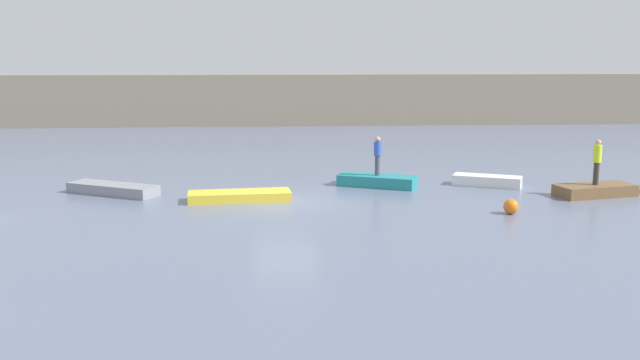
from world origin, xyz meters
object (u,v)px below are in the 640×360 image
at_px(person_blue_shirt, 378,154).
at_px(mooring_buoy, 511,206).
at_px(rowboat_teal, 377,181).
at_px(rowboat_white, 487,181).
at_px(rowboat_yellow, 240,196).
at_px(rowboat_brown, 595,190).
at_px(person_hiviz_shirt, 597,160).
at_px(rowboat_grey, 113,189).

distance_m(person_blue_shirt, mooring_buoy, 6.92).
height_order(rowboat_teal, person_blue_shirt, person_blue_shirt).
bearing_deg(person_blue_shirt, mooring_buoy, -54.25).
bearing_deg(rowboat_white, rowboat_yellow, -142.69).
xyz_separation_m(rowboat_white, rowboat_brown, (3.67, -2.40, 0.00)).
relative_size(rowboat_yellow, person_hiviz_shirt, 2.17).
bearing_deg(mooring_buoy, person_hiviz_shirt, 33.48).
bearing_deg(rowboat_grey, mooring_buoy, 10.74).
bearing_deg(rowboat_white, rowboat_brown, -8.70).
bearing_deg(rowboat_white, person_hiviz_shirt, -8.70).
bearing_deg(rowboat_teal, person_hiviz_shirt, 6.87).
relative_size(rowboat_teal, mooring_buoy, 6.15).
xyz_separation_m(rowboat_teal, mooring_buoy, (3.99, -5.54, 0.03)).
xyz_separation_m(rowboat_white, person_hiviz_shirt, (3.67, -2.40, 1.24)).
relative_size(rowboat_grey, person_hiviz_shirt, 2.13).
bearing_deg(person_hiviz_shirt, mooring_buoy, -146.52).
xyz_separation_m(rowboat_teal, person_hiviz_shirt, (8.41, -2.61, 1.23)).
bearing_deg(person_hiviz_shirt, rowboat_teal, 162.75).
height_order(rowboat_white, person_blue_shirt, person_blue_shirt).
xyz_separation_m(person_blue_shirt, person_hiviz_shirt, (8.41, -2.61, 0.06)).
bearing_deg(rowboat_teal, rowboat_white, 21.60).
height_order(rowboat_brown, person_blue_shirt, person_blue_shirt).
xyz_separation_m(rowboat_grey, rowboat_teal, (10.94, 0.99, 0.03)).
relative_size(rowboat_teal, person_blue_shirt, 1.98).
height_order(rowboat_teal, person_hiviz_shirt, person_hiviz_shirt).
relative_size(rowboat_grey, person_blue_shirt, 2.32).
xyz_separation_m(person_hiviz_shirt, mooring_buoy, (-4.42, -2.92, -1.20)).
height_order(rowboat_yellow, mooring_buoy, mooring_buoy).
relative_size(rowboat_brown, person_hiviz_shirt, 1.75).
bearing_deg(mooring_buoy, rowboat_white, 81.99).
distance_m(rowboat_yellow, mooring_buoy, 10.18).
bearing_deg(rowboat_yellow, mooring_buoy, -22.09).
bearing_deg(mooring_buoy, rowboat_brown, 33.48).
distance_m(rowboat_teal, person_blue_shirt, 1.16).
relative_size(rowboat_white, mooring_buoy, 5.31).
height_order(rowboat_yellow, rowboat_teal, rowboat_teal).
relative_size(rowboat_yellow, mooring_buoy, 7.33).
bearing_deg(person_hiviz_shirt, rowboat_grey, 175.20).
height_order(person_hiviz_shirt, mooring_buoy, person_hiviz_shirt).
height_order(rowboat_grey, rowboat_yellow, rowboat_grey).
distance_m(rowboat_teal, rowboat_brown, 8.80).
distance_m(rowboat_brown, person_blue_shirt, 8.88).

